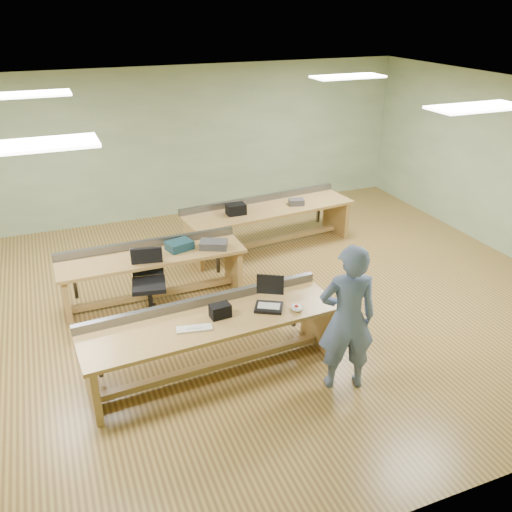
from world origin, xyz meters
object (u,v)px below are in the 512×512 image
at_px(workbench_mid, 152,266).
at_px(person, 347,319).
at_px(laptop_base, 269,307).
at_px(parts_bin_grey, 214,244).
at_px(workbench_front, 212,332).
at_px(drinks_can, 132,253).
at_px(parts_bin_teal, 179,245).
at_px(mug, 143,257).
at_px(camera_bag, 220,311).
at_px(workbench_back, 268,217).
at_px(task_chair, 150,293).

bearing_deg(workbench_mid, person, -60.46).
bearing_deg(laptop_base, parts_bin_grey, 121.80).
distance_m(workbench_front, drinks_can, 2.13).
xyz_separation_m(parts_bin_teal, mug, (-0.57, -0.16, -0.02)).
distance_m(parts_bin_teal, drinks_can, 0.71).
xyz_separation_m(person, camera_bag, (-1.23, 0.80, -0.07)).
xyz_separation_m(workbench_back, camera_bag, (-1.97, -3.20, 0.27)).
relative_size(workbench_mid, person, 1.51).
relative_size(task_chair, parts_bin_grey, 2.40).
bearing_deg(workbench_back, drinks_can, -162.26).
bearing_deg(parts_bin_teal, mug, -164.66).
distance_m(task_chair, mug, 0.53).
xyz_separation_m(person, parts_bin_grey, (-0.71, 2.69, -0.10)).
height_order(mug, drinks_can, drinks_can).
bearing_deg(camera_bag, workbench_back, 53.54).
bearing_deg(workbench_front, laptop_base, -7.13).
distance_m(laptop_base, parts_bin_teal, 2.15).
bearing_deg(camera_bag, person, -37.98).
xyz_separation_m(workbench_mid, task_chair, (-0.15, -0.44, -0.19)).
height_order(task_chair, drinks_can, task_chair).
relative_size(workbench_front, workbench_back, 0.97).
relative_size(person, task_chair, 1.85).
xyz_separation_m(laptop_base, parts_bin_teal, (-0.57, 2.08, 0.05)).
bearing_deg(workbench_front, parts_bin_grey, 68.21).
relative_size(camera_bag, mug, 2.05).
bearing_deg(mug, workbench_mid, 45.59).
height_order(camera_bag, drinks_can, camera_bag).
relative_size(workbench_back, camera_bag, 13.50).
height_order(laptop_base, task_chair, task_chair).
bearing_deg(workbench_front, workbench_back, 53.65).
bearing_deg(parts_bin_grey, camera_bag, -105.46).
height_order(person, parts_bin_grey, person).
bearing_deg(person, workbench_front, -15.45).
bearing_deg(camera_bag, task_chair, 104.06).
bearing_deg(parts_bin_teal, workbench_mid, -178.53).
distance_m(camera_bag, task_chair, 1.74).
xyz_separation_m(workbench_mid, person, (1.63, -2.83, 0.35)).
relative_size(laptop_base, camera_bag, 1.39).
bearing_deg(parts_bin_grey, person, -75.27).
bearing_deg(drinks_can, laptop_base, -58.51).
height_order(task_chair, parts_bin_grey, task_chair).
height_order(laptop_base, mug, mug).
height_order(person, laptop_base, person).
bearing_deg(mug, drinks_can, 129.00).
bearing_deg(drinks_can, workbench_back, 23.70).
distance_m(person, parts_bin_teal, 3.08).
height_order(person, camera_bag, person).
height_order(workbench_back, laptop_base, workbench_back).
bearing_deg(laptop_base, workbench_back, 96.58).
height_order(laptop_base, drinks_can, drinks_can).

